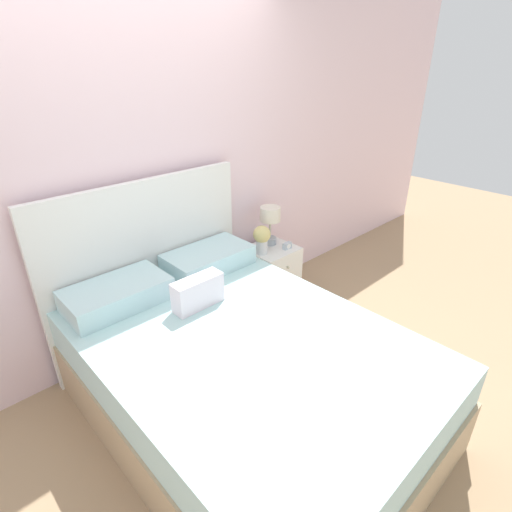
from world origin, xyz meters
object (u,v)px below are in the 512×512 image
at_px(bed, 237,368).
at_px(table_lamp, 270,219).
at_px(flower_vase, 262,238).
at_px(alarm_clock, 287,246).
at_px(nightstand, 271,274).

distance_m(bed, table_lamp, 1.45).
distance_m(bed, flower_vase, 1.24).
bearing_deg(bed, alarm_clock, 29.80).
height_order(bed, table_lamp, bed).
relative_size(table_lamp, alarm_clock, 4.22).
xyz_separation_m(table_lamp, flower_vase, (-0.18, -0.09, -0.09)).
xyz_separation_m(table_lamp, alarm_clock, (0.04, -0.17, -0.21)).
relative_size(nightstand, alarm_clock, 6.39).
relative_size(table_lamp, flower_vase, 1.39).
bearing_deg(nightstand, bed, -144.37).
bearing_deg(alarm_clock, flower_vase, 157.96).
bearing_deg(table_lamp, alarm_clock, -78.05).
distance_m(bed, nightstand, 1.30).
bearing_deg(flower_vase, table_lamp, 25.56).
bearing_deg(flower_vase, alarm_clock, -22.04).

